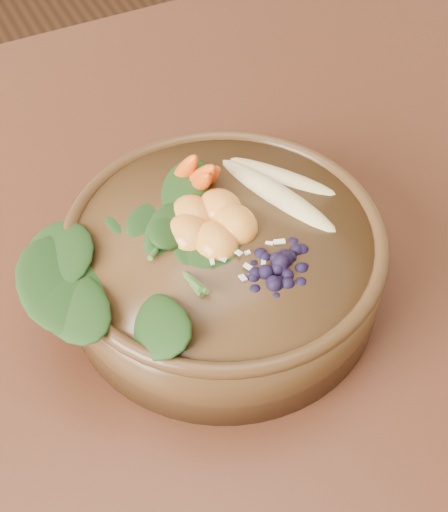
# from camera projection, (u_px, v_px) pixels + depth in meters

# --- Properties ---
(stoneware_bowl) EXTENTS (0.33, 0.33, 0.07)m
(stoneware_bowl) POSITION_uv_depth(u_px,v_px,m) (224.00, 264.00, 0.58)
(stoneware_bowl) COLOR #4C331B
(stoneware_bowl) RESTS_ON dining_table
(kale_heap) EXTENTS (0.21, 0.20, 0.04)m
(kale_heap) POSITION_uv_depth(u_px,v_px,m) (138.00, 213.00, 0.54)
(kale_heap) COLOR #1F3F16
(kale_heap) RESTS_ON stoneware_bowl
(carrot_cluster) EXTENTS (0.07, 0.07, 0.07)m
(carrot_cluster) POSITION_uv_depth(u_px,v_px,m) (198.00, 135.00, 0.58)
(carrot_cluster) COLOR #F55716
(carrot_cluster) RESTS_ON stoneware_bowl
(banana_halves) EXTENTS (0.10, 0.14, 0.02)m
(banana_halves) POSITION_uv_depth(u_px,v_px,m) (280.00, 174.00, 0.58)
(banana_halves) COLOR #E0CC84
(banana_halves) RESTS_ON stoneware_bowl
(mandarin_cluster) EXTENTS (0.10, 0.10, 0.03)m
(mandarin_cluster) POSITION_uv_depth(u_px,v_px,m) (210.00, 212.00, 0.55)
(mandarin_cluster) COLOR orange
(mandarin_cluster) RESTS_ON stoneware_bowl
(blueberry_pile) EXTENTS (0.14, 0.13, 0.04)m
(blueberry_pile) POSITION_uv_depth(u_px,v_px,m) (281.00, 252.00, 0.52)
(blueberry_pile) COLOR black
(blueberry_pile) RESTS_ON stoneware_bowl
(coconut_flakes) EXTENTS (0.10, 0.09, 0.01)m
(coconut_flakes) POSITION_uv_depth(u_px,v_px,m) (243.00, 242.00, 0.54)
(coconut_flakes) COLOR white
(coconut_flakes) RESTS_ON stoneware_bowl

